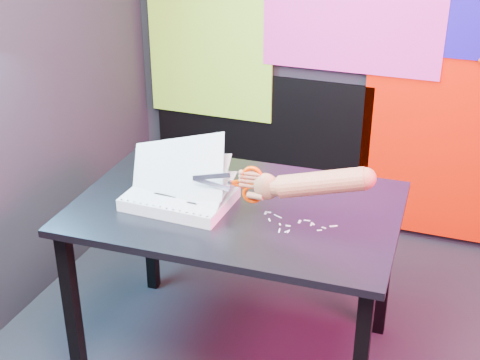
% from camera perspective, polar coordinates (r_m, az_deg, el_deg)
% --- Properties ---
extents(room, '(3.01, 3.01, 2.71)m').
position_cam_1_polar(room, '(2.13, 8.40, 8.25)').
color(room, '#232227').
rests_on(room, ground).
extents(backdrop, '(2.88, 0.05, 2.08)m').
position_cam_1_polar(backdrop, '(3.62, 14.10, 8.60)').
color(backdrop, red).
rests_on(backdrop, ground).
extents(work_table, '(1.29, 0.89, 0.75)m').
position_cam_1_polar(work_table, '(2.67, -0.25, -3.70)').
color(work_table, black).
rests_on(work_table, ground).
extents(printout_stack, '(0.45, 0.31, 0.30)m').
position_cam_1_polar(printout_stack, '(2.64, -5.17, -1.43)').
color(printout_stack, white).
rests_on(printout_stack, work_table).
extents(scissors, '(0.27, 0.04, 0.15)m').
position_cam_1_polar(scissors, '(2.48, 0.63, -0.37)').
color(scissors, silver).
rests_on(scissors, printout_stack).
extents(hand_forearm, '(0.49, 0.12, 0.17)m').
position_cam_1_polar(hand_forearm, '(2.42, 6.16, -0.28)').
color(hand_forearm, '#AD784D').
rests_on(hand_forearm, work_table).
extents(paper_clippings, '(0.29, 0.14, 0.00)m').
position_cam_1_polar(paper_clippings, '(2.51, 4.70, -3.64)').
color(paper_clippings, silver).
rests_on(paper_clippings, work_table).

